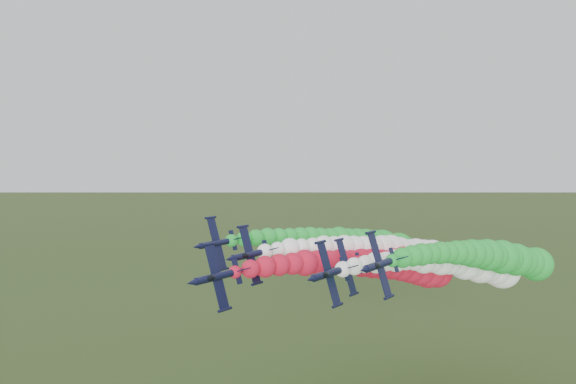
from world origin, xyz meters
name	(u,v)px	position (x,y,z in m)	size (l,w,h in m)	color
jet_lead	(394,267)	(1.55, 46.22, 38.27)	(13.41, 87.46, 20.83)	#111434
jet_inner_left	(405,253)	(-2.64, 61.49, 39.17)	(13.83, 87.89, 21.26)	#111434
jet_inner_right	(471,266)	(14.84, 62.14, 37.69)	(14.19, 88.24, 21.62)	#111434
jet_outer_left	(369,244)	(-15.13, 64.02, 39.99)	(13.14, 87.15, 20.53)	#111434
jet_outer_right	(502,259)	(22.39, 62.14, 40.30)	(13.64, 87.70, 21.07)	#111434
jet_trail	(466,261)	(9.17, 75.18, 36.21)	(13.55, 87.61, 20.98)	#111434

